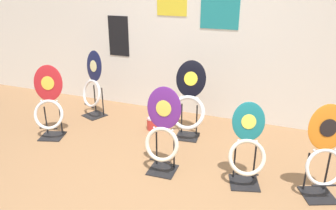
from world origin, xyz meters
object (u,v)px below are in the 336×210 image
at_px(toilet_seat_display_crimson_swirl, 49,105).
at_px(toilet_seat_display_teal_sax, 247,149).
at_px(paint_can, 152,123).
at_px(toilet_seat_display_jazz_black, 189,105).
at_px(toilet_seat_display_orange_sun, 325,153).
at_px(toilet_seat_display_navy_moon, 93,87).
at_px(toilet_seat_display_purple_note, 163,133).

height_order(toilet_seat_display_crimson_swirl, toilet_seat_display_teal_sax, toilet_seat_display_crimson_swirl).
bearing_deg(toilet_seat_display_teal_sax, paint_can, 149.99).
relative_size(toilet_seat_display_teal_sax, toilet_seat_display_jazz_black, 0.86).
xyz_separation_m(toilet_seat_display_orange_sun, toilet_seat_display_jazz_black, (-1.51, 0.71, -0.02)).
xyz_separation_m(toilet_seat_display_jazz_black, paint_can, (-0.51, 0.01, -0.34)).
height_order(toilet_seat_display_teal_sax, toilet_seat_display_navy_moon, toilet_seat_display_navy_moon).
height_order(toilet_seat_display_purple_note, paint_can, toilet_seat_display_purple_note).
xyz_separation_m(toilet_seat_display_orange_sun, toilet_seat_display_navy_moon, (-2.99, 0.84, -0.01)).
bearing_deg(toilet_seat_display_orange_sun, toilet_seat_display_jazz_black, 154.72).
bearing_deg(toilet_seat_display_orange_sun, toilet_seat_display_purple_note, -174.67).
height_order(toilet_seat_display_purple_note, toilet_seat_display_jazz_black, toilet_seat_display_jazz_black).
xyz_separation_m(toilet_seat_display_teal_sax, toilet_seat_display_purple_note, (-0.83, -0.09, 0.06)).
xyz_separation_m(toilet_seat_display_purple_note, toilet_seat_display_navy_moon, (-1.49, 0.98, 0.00)).
height_order(toilet_seat_display_crimson_swirl, toilet_seat_display_jazz_black, toilet_seat_display_jazz_black).
distance_m(toilet_seat_display_teal_sax, toilet_seat_display_navy_moon, 2.49).
relative_size(toilet_seat_display_teal_sax, toilet_seat_display_navy_moon, 0.86).
relative_size(toilet_seat_display_crimson_swirl, toilet_seat_display_jazz_black, 0.96).
xyz_separation_m(toilet_seat_display_crimson_swirl, toilet_seat_display_teal_sax, (2.45, -0.13, -0.05)).
distance_m(toilet_seat_display_crimson_swirl, toilet_seat_display_purple_note, 1.63).
distance_m(toilet_seat_display_teal_sax, paint_can, 1.59).
bearing_deg(paint_can, toilet_seat_display_navy_moon, 173.39).
height_order(toilet_seat_display_orange_sun, paint_can, toilet_seat_display_orange_sun).
height_order(toilet_seat_display_teal_sax, paint_can, toilet_seat_display_teal_sax).
xyz_separation_m(toilet_seat_display_crimson_swirl, toilet_seat_display_jazz_black, (1.61, 0.64, 0.00)).
bearing_deg(paint_can, toilet_seat_display_purple_note, -59.22).
height_order(toilet_seat_display_orange_sun, toilet_seat_display_jazz_black, toilet_seat_display_jazz_black).
xyz_separation_m(toilet_seat_display_crimson_swirl, toilet_seat_display_navy_moon, (0.13, 0.77, 0.01)).
distance_m(toilet_seat_display_orange_sun, toilet_seat_display_teal_sax, 0.67).
bearing_deg(toilet_seat_display_orange_sun, paint_can, 160.18).
xyz_separation_m(toilet_seat_display_orange_sun, toilet_seat_display_purple_note, (-1.50, -0.14, -0.01)).
height_order(toilet_seat_display_orange_sun, toilet_seat_display_purple_note, toilet_seat_display_purple_note).
distance_m(toilet_seat_display_crimson_swirl, toilet_seat_display_navy_moon, 0.78).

